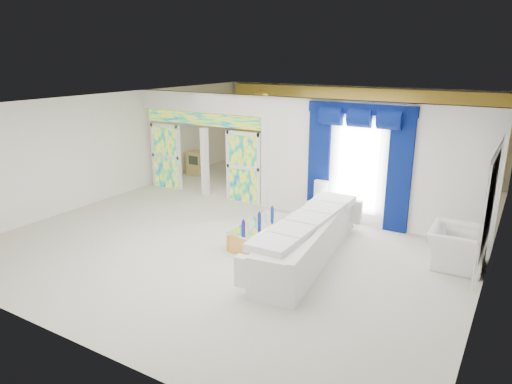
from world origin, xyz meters
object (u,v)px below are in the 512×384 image
Objects in this scene: white_sofa at (308,240)px; console_table at (331,213)px; coffee_table at (259,232)px; grand_piano at (269,160)px; armchair at (457,247)px.

white_sofa is 3.15× the size of console_table.
console_table reaches higher than coffee_table.
grand_piano is (-2.72, 5.29, 0.32)m from coffee_table.
grand_piano is at bearing 56.80° from armchair.
grand_piano is at bearing 117.23° from coffee_table.
white_sofa is 1.40m from coffee_table.
console_table is (-0.43, 2.31, -0.17)m from white_sofa.
console_table is 3.27m from armchair.
grand_piano reaches higher than console_table.
armchair reaches higher than console_table.
coffee_table is 4.11m from armchair.
coffee_table is 2.21m from console_table.
armchair is at bearing -49.01° from grand_piano.
coffee_table is at bearing 160.82° from white_sofa.
white_sofa is 6.92m from grand_piano.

